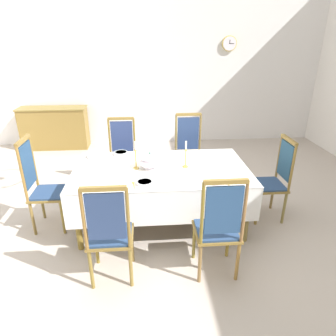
# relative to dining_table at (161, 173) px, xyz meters

# --- Properties ---
(ground) EXTENTS (7.54, 7.11, 0.04)m
(ground) POSITION_rel_dining_table_xyz_m (0.00, -0.16, -0.72)
(ground) COLOR #B6AA9F
(back_wall) EXTENTS (7.54, 0.08, 3.46)m
(back_wall) POSITION_rel_dining_table_xyz_m (0.00, 3.43, 1.03)
(back_wall) COLOR silver
(back_wall) RESTS_ON ground
(dining_table) EXTENTS (2.15, 1.23, 0.77)m
(dining_table) POSITION_rel_dining_table_xyz_m (0.00, 0.00, 0.00)
(dining_table) COLOR brown
(dining_table) RESTS_ON ground
(tablecloth) EXTENTS (2.17, 1.25, 0.43)m
(tablecloth) POSITION_rel_dining_table_xyz_m (0.00, 0.00, -0.04)
(tablecloth) COLOR white
(tablecloth) RESTS_ON dining_table
(chair_south_a) EXTENTS (0.44, 0.42, 1.12)m
(chair_south_a) POSITION_rel_dining_table_xyz_m (-0.55, -1.02, -0.13)
(chair_south_a) COLOR olive
(chair_south_a) RESTS_ON ground
(chair_north_a) EXTENTS (0.44, 0.42, 1.15)m
(chair_north_a) POSITION_rel_dining_table_xyz_m (-0.55, 1.02, -0.12)
(chair_north_a) COLOR olive
(chair_north_a) RESTS_ON ground
(chair_south_b) EXTENTS (0.44, 0.42, 1.15)m
(chair_south_b) POSITION_rel_dining_table_xyz_m (0.50, -1.02, -0.12)
(chair_south_b) COLOR olive
(chair_south_b) RESTS_ON ground
(chair_north_b) EXTENTS (0.44, 0.42, 1.19)m
(chair_north_b) POSITION_rel_dining_table_xyz_m (0.50, 1.02, -0.10)
(chair_north_b) COLOR brown
(chair_north_b) RESTS_ON ground
(chair_head_west) EXTENTS (0.42, 0.44, 1.20)m
(chair_head_west) POSITION_rel_dining_table_xyz_m (-1.49, -0.00, -0.10)
(chair_head_west) COLOR olive
(chair_head_west) RESTS_ON ground
(chair_head_east) EXTENTS (0.42, 0.44, 1.12)m
(chair_head_east) POSITION_rel_dining_table_xyz_m (1.48, 0.00, -0.13)
(chair_head_east) COLOR olive
(chair_head_east) RESTS_ON ground
(soup_tureen) EXTENTS (0.27, 0.27, 0.22)m
(soup_tureen) POSITION_rel_dining_table_xyz_m (-0.13, -0.00, 0.18)
(soup_tureen) COLOR white
(soup_tureen) RESTS_ON tablecloth
(candlestick_west) EXTENTS (0.07, 0.07, 0.36)m
(candlestick_west) POSITION_rel_dining_table_xyz_m (-0.31, 0.00, 0.22)
(candlestick_west) COLOR gold
(candlestick_west) RESTS_ON tablecloth
(candlestick_east) EXTENTS (0.07, 0.07, 0.34)m
(candlestick_east) POSITION_rel_dining_table_xyz_m (0.31, 0.00, 0.21)
(candlestick_east) COLOR gold
(candlestick_east) RESTS_ON tablecloth
(bowl_near_left) EXTENTS (0.16, 0.16, 0.03)m
(bowl_near_left) POSITION_rel_dining_table_xyz_m (0.60, -0.48, 0.10)
(bowl_near_left) COLOR white
(bowl_near_left) RESTS_ON tablecloth
(bowl_near_right) EXTENTS (0.19, 0.19, 0.04)m
(bowl_near_right) POSITION_rel_dining_table_xyz_m (-0.21, -0.44, 0.10)
(bowl_near_right) COLOR white
(bowl_near_right) RESTS_ON tablecloth
(bowl_far_left) EXTENTS (0.19, 0.19, 0.04)m
(bowl_far_left) POSITION_rel_dining_table_xyz_m (-0.89, 0.43, 0.10)
(bowl_far_left) COLOR white
(bowl_far_left) RESTS_ON tablecloth
(bowl_far_right) EXTENTS (0.19, 0.19, 0.05)m
(bowl_far_right) POSITION_rel_dining_table_xyz_m (-0.53, 0.50, 0.10)
(bowl_far_right) COLOR white
(bowl_far_right) RESTS_ON tablecloth
(spoon_primary) EXTENTS (0.05, 0.18, 0.01)m
(spoon_primary) POSITION_rel_dining_table_xyz_m (0.71, -0.45, 0.08)
(spoon_primary) COLOR gold
(spoon_primary) RESTS_ON tablecloth
(spoon_secondary) EXTENTS (0.04, 0.18, 0.01)m
(spoon_secondary) POSITION_rel_dining_table_xyz_m (-0.33, -0.42, 0.08)
(spoon_secondary) COLOR gold
(spoon_secondary) RESTS_ON tablecloth
(sideboard) EXTENTS (1.44, 0.48, 0.90)m
(sideboard) POSITION_rel_dining_table_xyz_m (-2.17, 3.12, -0.25)
(sideboard) COLOR olive
(sideboard) RESTS_ON ground
(mounted_clock) EXTENTS (0.32, 0.06, 0.32)m
(mounted_clock) POSITION_rel_dining_table_xyz_m (1.67, 3.36, 1.46)
(mounted_clock) COLOR #D1B251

